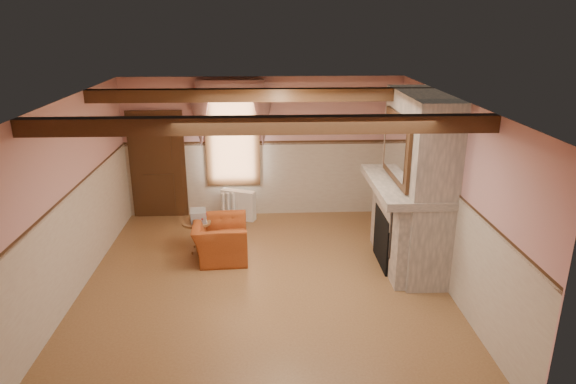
{
  "coord_description": "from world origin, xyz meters",
  "views": [
    {
      "loc": [
        0.04,
        -7.0,
        3.87
      ],
      "look_at": [
        0.4,
        0.8,
        1.2
      ],
      "focal_mm": 32.0,
      "sensor_mm": 36.0,
      "label": 1
    }
  ],
  "objects_px": {
    "radiator": "(238,205)",
    "oil_lamp": "(397,163)",
    "armchair": "(220,239)",
    "mantel_clock": "(396,164)",
    "side_table": "(197,236)",
    "bowl": "(404,176)"
  },
  "relations": [
    {
      "from": "oil_lamp",
      "to": "radiator",
      "type": "bearing_deg",
      "value": 151.48
    },
    {
      "from": "bowl",
      "to": "mantel_clock",
      "type": "distance_m",
      "value": 0.53
    },
    {
      "from": "armchair",
      "to": "bowl",
      "type": "distance_m",
      "value": 3.19
    },
    {
      "from": "radiator",
      "to": "mantel_clock",
      "type": "relative_size",
      "value": 2.92
    },
    {
      "from": "armchair",
      "to": "oil_lamp",
      "type": "xyz_separation_m",
      "value": [
        2.98,
        0.26,
        1.23
      ]
    },
    {
      "from": "radiator",
      "to": "oil_lamp",
      "type": "relative_size",
      "value": 2.5
    },
    {
      "from": "side_table",
      "to": "mantel_clock",
      "type": "relative_size",
      "value": 2.29
    },
    {
      "from": "radiator",
      "to": "oil_lamp",
      "type": "xyz_separation_m",
      "value": [
        2.76,
        -1.5,
        1.26
      ]
    },
    {
      "from": "armchair",
      "to": "oil_lamp",
      "type": "height_order",
      "value": "oil_lamp"
    },
    {
      "from": "armchair",
      "to": "radiator",
      "type": "xyz_separation_m",
      "value": [
        0.22,
        1.75,
        -0.03
      ]
    },
    {
      "from": "radiator",
      "to": "bowl",
      "type": "xyz_separation_m",
      "value": [
        2.76,
        -1.97,
        1.16
      ]
    },
    {
      "from": "armchair",
      "to": "radiator",
      "type": "distance_m",
      "value": 1.77
    },
    {
      "from": "mantel_clock",
      "to": "armchair",
      "type": "bearing_deg",
      "value": -173.99
    },
    {
      "from": "side_table",
      "to": "oil_lamp",
      "type": "bearing_deg",
      "value": -0.33
    },
    {
      "from": "radiator",
      "to": "bowl",
      "type": "distance_m",
      "value": 3.58
    },
    {
      "from": "radiator",
      "to": "oil_lamp",
      "type": "distance_m",
      "value": 3.38
    },
    {
      "from": "side_table",
      "to": "oil_lamp",
      "type": "relative_size",
      "value": 1.96
    },
    {
      "from": "oil_lamp",
      "to": "armchair",
      "type": "bearing_deg",
      "value": -175.08
    },
    {
      "from": "armchair",
      "to": "side_table",
      "type": "relative_size",
      "value": 1.85
    },
    {
      "from": "armchair",
      "to": "side_table",
      "type": "distance_m",
      "value": 0.51
    },
    {
      "from": "radiator",
      "to": "armchair",
      "type": "bearing_deg",
      "value": -74.49
    },
    {
      "from": "armchair",
      "to": "radiator",
      "type": "bearing_deg",
      "value": -10.35
    }
  ]
}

